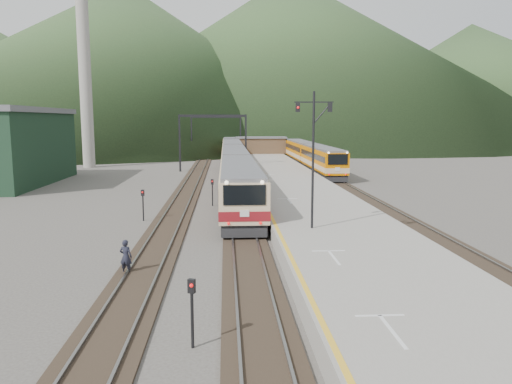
{
  "coord_description": "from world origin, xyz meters",
  "views": [
    {
      "loc": [
        -1.1,
        -15.78,
        7.21
      ],
      "look_at": [
        1.11,
        20.2,
        2.0
      ],
      "focal_mm": 35.0,
      "sensor_mm": 36.0,
      "label": 1
    }
  ],
  "objects": [
    {
      "name": "main_train",
      "position": [
        0.0,
        55.35,
        2.11
      ],
      "size": [
        3.07,
        84.17,
        3.75
      ],
      "color": "#D6B88C",
      "rests_on": "track_main"
    },
    {
      "name": "signal_mast",
      "position": [
        3.88,
        12.3,
        5.72
      ],
      "size": [
        2.2,
        0.39,
        7.81
      ],
      "color": "black",
      "rests_on": "platform"
    },
    {
      "name": "track_main",
      "position": [
        0.0,
        40.0,
        0.07
      ],
      "size": [
        2.6,
        200.0,
        0.23
      ],
      "color": "black",
      "rests_on": "ground"
    },
    {
      "name": "short_signal_b",
      "position": [
        -2.23,
        26.04,
        1.46
      ],
      "size": [
        0.24,
        0.19,
        2.27
      ],
      "color": "black",
      "rests_on": "ground"
    },
    {
      "name": "gantry_near",
      "position": [
        -2.85,
        55.0,
        5.59
      ],
      "size": [
        9.55,
        0.25,
        8.0
      ],
      "color": "black",
      "rests_on": "ground"
    },
    {
      "name": "ground",
      "position": [
        0.0,
        0.0,
        0.0
      ],
      "size": [
        400.0,
        400.0,
        0.0
      ],
      "primitive_type": "plane",
      "color": "#47423D",
      "rests_on": "ground"
    },
    {
      "name": "second_train",
      "position": [
        11.5,
        58.21,
        1.91
      ],
      "size": [
        2.75,
        37.48,
        3.36
      ],
      "color": "#D47000",
      "rests_on": "track_second"
    },
    {
      "name": "hill_c",
      "position": [
        110.0,
        210.0,
        25.0
      ],
      "size": [
        160.0,
        160.0,
        50.0
      ],
      "primitive_type": "cone",
      "color": "#2C4224",
      "rests_on": "ground"
    },
    {
      "name": "worker",
      "position": [
        -5.83,
        7.32,
        0.83
      ],
      "size": [
        0.69,
        0.54,
        1.67
      ],
      "primitive_type": "imported",
      "rotation": [
        0.0,
        0.0,
        2.88
      ],
      "color": "#1E1F2C",
      "rests_on": "ground"
    },
    {
      "name": "track_far",
      "position": [
        -5.0,
        40.0,
        0.07
      ],
      "size": [
        2.6,
        200.0,
        0.23
      ],
      "color": "black",
      "rests_on": "ground"
    },
    {
      "name": "short_signal_a",
      "position": [
        -2.2,
        -0.62,
        1.46
      ],
      "size": [
        0.26,
        0.23,
        2.27
      ],
      "color": "black",
      "rests_on": "ground"
    },
    {
      "name": "platform",
      "position": [
        5.6,
        38.0,
        0.5
      ],
      "size": [
        8.0,
        100.0,
        1.0
      ],
      "primitive_type": "cube",
      "color": "gray",
      "rests_on": "ground"
    },
    {
      "name": "smokestack",
      "position": [
        -22.0,
        62.0,
        15.0
      ],
      "size": [
        1.8,
        1.8,
        30.0
      ],
      "primitive_type": "cylinder",
      "color": "#9E998E",
      "rests_on": "ground"
    },
    {
      "name": "short_signal_c",
      "position": [
        -7.05,
        19.97,
        1.46
      ],
      "size": [
        0.24,
        0.19,
        2.27
      ],
      "color": "black",
      "rests_on": "ground"
    },
    {
      "name": "hill_a",
      "position": [
        -40.0,
        190.0,
        30.0
      ],
      "size": [
        180.0,
        180.0,
        60.0
      ],
      "primitive_type": "cone",
      "color": "#2C4224",
      "rests_on": "ground"
    },
    {
      "name": "station_shed",
      "position": [
        5.6,
        78.0,
        2.57
      ],
      "size": [
        9.4,
        4.4,
        3.1
      ],
      "color": "brown",
      "rests_on": "platform"
    },
    {
      "name": "gantry_far",
      "position": [
        -2.85,
        80.0,
        5.59
      ],
      "size": [
        9.55,
        0.25,
        8.0
      ],
      "color": "black",
      "rests_on": "ground"
    },
    {
      "name": "track_second",
      "position": [
        11.5,
        40.0,
        0.07
      ],
      "size": [
        2.6,
        200.0,
        0.23
      ],
      "color": "black",
      "rests_on": "ground"
    },
    {
      "name": "hill_b",
      "position": [
        30.0,
        230.0,
        37.5
      ],
      "size": [
        220.0,
        220.0,
        75.0
      ],
      "primitive_type": "cone",
      "color": "#2C4224",
      "rests_on": "ground"
    }
  ]
}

